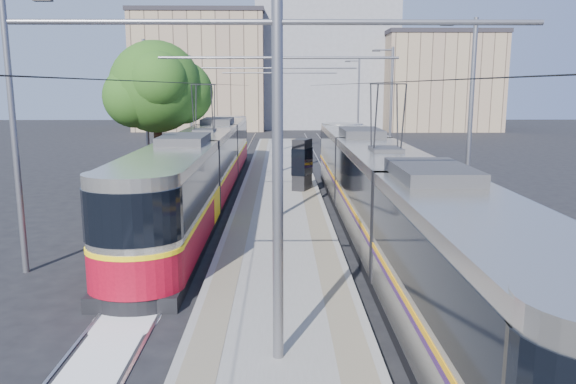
{
  "coord_description": "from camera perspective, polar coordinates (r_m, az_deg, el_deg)",
  "views": [
    {
      "loc": [
        0.05,
        -14.01,
        5.41
      ],
      "look_at": [
        0.33,
        6.24,
        1.6
      ],
      "focal_mm": 35.0,
      "sensor_mm": 36.0,
      "label": 1
    }
  ],
  "objects": [
    {
      "name": "ground",
      "position": [
        15.02,
        -0.94,
        -10.46
      ],
      "size": [
        160.0,
        160.0,
        0.0
      ],
      "primitive_type": "plane",
      "color": "black",
      "rests_on": "ground"
    },
    {
      "name": "building_right",
      "position": [
        74.73,
        14.98,
        10.8
      ],
      "size": [
        14.28,
        10.2,
        12.13
      ],
      "color": "gray",
      "rests_on": "ground"
    },
    {
      "name": "catenary",
      "position": [
        28.18,
        -0.89,
        8.85
      ],
      "size": [
        9.2,
        70.0,
        7.0
      ],
      "color": "slate",
      "rests_on": "platform"
    },
    {
      "name": "building_centre",
      "position": [
        78.3,
        3.67,
        12.94
      ],
      "size": [
        18.36,
        14.28,
        17.11
      ],
      "color": "gray",
      "rests_on": "ground"
    },
    {
      "name": "tram_left",
      "position": [
        27.58,
        -8.39,
        2.82
      ],
      "size": [
        2.43,
        28.98,
        5.5
      ],
      "color": "black",
      "rests_on": "ground"
    },
    {
      "name": "tactile_strip_right",
      "position": [
        31.46,
        1.78,
        1.31
      ],
      "size": [
        0.7,
        50.0,
        0.01
      ],
      "primitive_type": "cube",
      "color": "gray",
      "rests_on": "platform"
    },
    {
      "name": "building_left",
      "position": [
        74.72,
        -8.7,
        12.01
      ],
      "size": [
        16.32,
        12.24,
        14.66
      ],
      "color": "gray",
      "rests_on": "ground"
    },
    {
      "name": "track_arrow",
      "position": [
        12.8,
        -17.89,
        -14.87
      ],
      "size": [
        1.2,
        5.0,
        0.01
      ],
      "primitive_type": "cube",
      "color": "silver",
      "rests_on": "ground"
    },
    {
      "name": "street_lamps",
      "position": [
        35.03,
        -0.87,
        8.64
      ],
      "size": [
        15.18,
        38.22,
        8.0
      ],
      "color": "slate",
      "rests_on": "ground"
    },
    {
      "name": "rails",
      "position": [
        31.48,
        -0.86,
        0.78
      ],
      "size": [
        8.71,
        70.0,
        0.03
      ],
      "color": "gray",
      "rests_on": "ground"
    },
    {
      "name": "tactile_strip_left",
      "position": [
        31.46,
        -3.5,
        1.29
      ],
      "size": [
        0.7,
        50.0,
        0.01
      ],
      "primitive_type": "cube",
      "color": "gray",
      "rests_on": "platform"
    },
    {
      "name": "tree",
      "position": [
        31.47,
        -12.61,
        10.21
      ],
      "size": [
        5.4,
        4.99,
        7.84
      ],
      "color": "#382314",
      "rests_on": "ground"
    },
    {
      "name": "tram_right",
      "position": [
        19.42,
        9.77,
        -0.04
      ],
      "size": [
        2.43,
        28.91,
        5.5
      ],
      "color": "black",
      "rests_on": "ground"
    },
    {
      "name": "shelter",
      "position": [
        28.08,
        1.44,
        2.93
      ],
      "size": [
        1.11,
        1.34,
        2.55
      ],
      "rotation": [
        0.0,
        0.0,
        -0.41
      ],
      "color": "black",
      "rests_on": "platform"
    },
    {
      "name": "platform",
      "position": [
        31.45,
        -0.86,
        1.02
      ],
      "size": [
        4.0,
        50.0,
        0.3
      ],
      "primitive_type": "cube",
      "color": "gray",
      "rests_on": "ground"
    }
  ]
}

